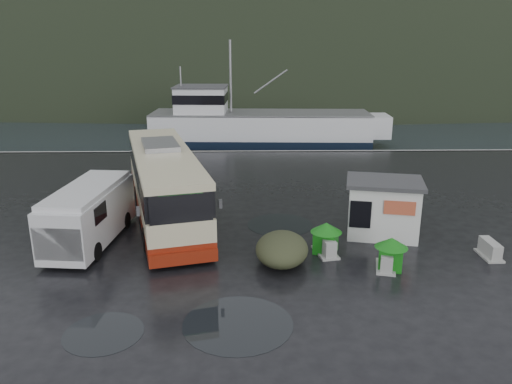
{
  "coord_description": "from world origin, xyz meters",
  "views": [
    {
      "loc": [
        0.61,
        -20.33,
        8.87
      ],
      "look_at": [
        1.07,
        3.0,
        1.7
      ],
      "focal_mm": 35.0,
      "sensor_mm": 36.0,
      "label": 1
    }
  ],
  "objects_px": {
    "jersey_barrier_a": "(325,253)",
    "fishing_trawler": "(260,131)",
    "coach_bus": "(166,216)",
    "waste_bin_right": "(389,268)",
    "dome_tent": "(282,262)",
    "jersey_barrier_b": "(385,268)",
    "jersey_barrier_c": "(489,257)",
    "ticket_kiosk": "(381,235)",
    "white_van": "(92,242)",
    "waste_bin_left": "(325,252)"
  },
  "relations": [
    {
      "from": "ticket_kiosk",
      "to": "fishing_trawler",
      "type": "xyz_separation_m",
      "value": [
        -4.92,
        27.85,
        0.0
      ]
    },
    {
      "from": "jersey_barrier_a",
      "to": "white_van",
      "type": "bearing_deg",
      "value": 172.04
    },
    {
      "from": "dome_tent",
      "to": "jersey_barrier_b",
      "type": "xyz_separation_m",
      "value": [
        4.16,
        -0.64,
        0.0
      ]
    },
    {
      "from": "white_van",
      "to": "waste_bin_left",
      "type": "height_order",
      "value": "white_van"
    },
    {
      "from": "jersey_barrier_a",
      "to": "fishing_trawler",
      "type": "bearing_deg",
      "value": 93.72
    },
    {
      "from": "coach_bus",
      "to": "fishing_trawler",
      "type": "relative_size",
      "value": 0.52
    },
    {
      "from": "dome_tent",
      "to": "white_van",
      "type": "bearing_deg",
      "value": 164.82
    },
    {
      "from": "white_van",
      "to": "waste_bin_right",
      "type": "relative_size",
      "value": 4.83
    },
    {
      "from": "jersey_barrier_b",
      "to": "fishing_trawler",
      "type": "height_order",
      "value": "fishing_trawler"
    },
    {
      "from": "jersey_barrier_b",
      "to": "jersey_barrier_c",
      "type": "distance_m",
      "value": 4.82
    },
    {
      "from": "waste_bin_right",
      "to": "jersey_barrier_c",
      "type": "relative_size",
      "value": 0.93
    },
    {
      "from": "waste_bin_left",
      "to": "fishing_trawler",
      "type": "height_order",
      "value": "fishing_trawler"
    },
    {
      "from": "ticket_kiosk",
      "to": "jersey_barrier_c",
      "type": "distance_m",
      "value": 4.72
    },
    {
      "from": "white_van",
      "to": "dome_tent",
      "type": "height_order",
      "value": "white_van"
    },
    {
      "from": "waste_bin_right",
      "to": "white_van",
      "type": "bearing_deg",
      "value": 167.07
    },
    {
      "from": "coach_bus",
      "to": "jersey_barrier_b",
      "type": "xyz_separation_m",
      "value": [
        9.83,
        -6.42,
        0.0
      ]
    },
    {
      "from": "waste_bin_left",
      "to": "jersey_barrier_b",
      "type": "bearing_deg",
      "value": -36.81
    },
    {
      "from": "dome_tent",
      "to": "jersey_barrier_a",
      "type": "relative_size",
      "value": 1.95
    },
    {
      "from": "dome_tent",
      "to": "jersey_barrier_c",
      "type": "relative_size",
      "value": 2.15
    },
    {
      "from": "dome_tent",
      "to": "ticket_kiosk",
      "type": "height_order",
      "value": "ticket_kiosk"
    },
    {
      "from": "waste_bin_left",
      "to": "jersey_barrier_b",
      "type": "height_order",
      "value": "waste_bin_left"
    },
    {
      "from": "jersey_barrier_b",
      "to": "jersey_barrier_c",
      "type": "height_order",
      "value": "jersey_barrier_b"
    },
    {
      "from": "waste_bin_right",
      "to": "ticket_kiosk",
      "type": "distance_m",
      "value": 3.64
    },
    {
      "from": "coach_bus",
      "to": "dome_tent",
      "type": "distance_m",
      "value": 8.1
    },
    {
      "from": "waste_bin_left",
      "to": "dome_tent",
      "type": "height_order",
      "value": "waste_bin_left"
    },
    {
      "from": "white_van",
      "to": "waste_bin_left",
      "type": "distance_m",
      "value": 10.56
    },
    {
      "from": "white_van",
      "to": "ticket_kiosk",
      "type": "height_order",
      "value": "ticket_kiosk"
    },
    {
      "from": "coach_bus",
      "to": "waste_bin_right",
      "type": "bearing_deg",
      "value": -47.69
    },
    {
      "from": "jersey_barrier_b",
      "to": "dome_tent",
      "type": "bearing_deg",
      "value": 171.3
    },
    {
      "from": "dome_tent",
      "to": "fishing_trawler",
      "type": "relative_size",
      "value": 0.12
    },
    {
      "from": "white_van",
      "to": "jersey_barrier_b",
      "type": "height_order",
      "value": "white_van"
    },
    {
      "from": "coach_bus",
      "to": "fishing_trawler",
      "type": "bearing_deg",
      "value": 62.27
    },
    {
      "from": "jersey_barrier_b",
      "to": "fishing_trawler",
      "type": "xyz_separation_m",
      "value": [
        -4.17,
        31.44,
        0.0
      ]
    },
    {
      "from": "waste_bin_right",
      "to": "jersey_barrier_a",
      "type": "bearing_deg",
      "value": 148.07
    },
    {
      "from": "waste_bin_left",
      "to": "ticket_kiosk",
      "type": "distance_m",
      "value": 3.54
    },
    {
      "from": "jersey_barrier_b",
      "to": "waste_bin_right",
      "type": "bearing_deg",
      "value": -0.41
    },
    {
      "from": "ticket_kiosk",
      "to": "dome_tent",
      "type": "bearing_deg",
      "value": -136.85
    },
    {
      "from": "waste_bin_left",
      "to": "ticket_kiosk",
      "type": "bearing_deg",
      "value": 33.59
    },
    {
      "from": "waste_bin_left",
      "to": "fishing_trawler",
      "type": "relative_size",
      "value": 0.05
    },
    {
      "from": "waste_bin_right",
      "to": "jersey_barrier_b",
      "type": "distance_m",
      "value": 0.17
    },
    {
      "from": "coach_bus",
      "to": "ticket_kiosk",
      "type": "bearing_deg",
      "value": -29.92
    },
    {
      "from": "coach_bus",
      "to": "jersey_barrier_a",
      "type": "distance_m",
      "value": 9.08
    },
    {
      "from": "waste_bin_right",
      "to": "waste_bin_left",
      "type": "bearing_deg",
      "value": 145.15
    },
    {
      "from": "dome_tent",
      "to": "jersey_barrier_b",
      "type": "distance_m",
      "value": 4.21
    },
    {
      "from": "coach_bus",
      "to": "jersey_barrier_c",
      "type": "xyz_separation_m",
      "value": [
        14.55,
        -5.4,
        0.0
      ]
    },
    {
      "from": "coach_bus",
      "to": "ticket_kiosk",
      "type": "xyz_separation_m",
      "value": [
        10.59,
        -2.83,
        0.0
      ]
    },
    {
      "from": "coach_bus",
      "to": "waste_bin_left",
      "type": "bearing_deg",
      "value": -47.01
    },
    {
      "from": "white_van",
      "to": "jersey_barrier_c",
      "type": "relative_size",
      "value": 4.51
    },
    {
      "from": "waste_bin_right",
      "to": "jersey_barrier_a",
      "type": "distance_m",
      "value": 2.81
    },
    {
      "from": "coach_bus",
      "to": "white_van",
      "type": "relative_size",
      "value": 2.07
    }
  ]
}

